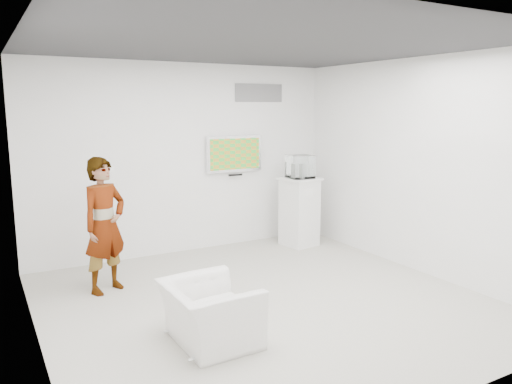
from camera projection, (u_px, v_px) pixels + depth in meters
room at (265, 179)px, 5.78m from camera, size 5.01×5.01×3.00m
tv at (234, 154)px, 8.28m from camera, size 1.00×0.08×0.60m
logo_decal at (259, 93)px, 8.39m from camera, size 0.90×0.02×0.30m
person at (105, 225)px, 6.24m from camera, size 0.74×0.65×1.72m
armchair at (210, 313)px, 4.94m from camera, size 0.83×0.95×0.61m
pedestal at (299, 212)px, 8.40m from camera, size 0.64×0.64×1.15m
floor_uplight at (300, 228)px, 9.05m from camera, size 0.20×0.20×0.28m
vitrine at (300, 167)px, 8.27m from camera, size 0.42×0.42×0.38m
console at (300, 171)px, 8.29m from camera, size 0.07×0.18×0.24m
wii_remote at (110, 168)px, 6.41m from camera, size 0.06×0.16×0.04m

